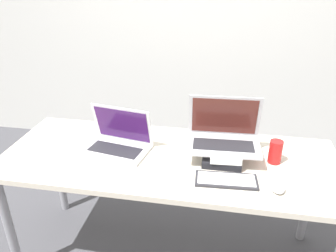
{
  "coord_description": "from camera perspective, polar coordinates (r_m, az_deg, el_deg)",
  "views": [
    {
      "loc": [
        0.26,
        -1.11,
        1.61
      ],
      "look_at": [
        -0.0,
        0.34,
        0.88
      ],
      "focal_mm": 35.0,
      "sensor_mm": 36.0,
      "label": 1
    }
  ],
  "objects": [
    {
      "name": "wall_back",
      "position": [
        2.93,
        5.48,
        20.93
      ],
      "size": [
        8.0,
        0.05,
        2.7
      ],
      "color": "silver",
      "rests_on": "ground_plane"
    },
    {
      "name": "desk",
      "position": [
        1.77,
        0.12,
        -7.28
      ],
      "size": [
        1.77,
        0.69,
        0.7
      ],
      "color": "beige",
      "rests_on": "ground_plane"
    },
    {
      "name": "laptop_left",
      "position": [
        1.8,
        -8.65,
        -2.63
      ],
      "size": [
        0.38,
        0.28,
        0.23
      ],
      "color": "silver",
      "rests_on": "desk"
    },
    {
      "name": "book_stack",
      "position": [
        1.72,
        9.59,
        -4.71
      ],
      "size": [
        0.2,
        0.25,
        0.07
      ],
      "color": "black",
      "rests_on": "desk"
    },
    {
      "name": "laptop_on_books",
      "position": [
        1.71,
        9.64,
        -1.59
      ],
      "size": [
        0.38,
        0.25,
        0.24
      ],
      "color": "#B2B2B7",
      "rests_on": "book_stack"
    },
    {
      "name": "wireless_keyboard",
      "position": [
        1.57,
        10.1,
        -9.26
      ],
      "size": [
        0.3,
        0.14,
        0.01
      ],
      "color": "#28282D",
      "rests_on": "desk"
    },
    {
      "name": "mouse",
      "position": [
        1.57,
        18.57,
        -10.03
      ],
      "size": [
        0.07,
        0.1,
        0.03
      ],
      "color": "#B2B2B7",
      "rests_on": "desk"
    },
    {
      "name": "soda_can",
      "position": [
        1.74,
        18.2,
        -4.3
      ],
      "size": [
        0.07,
        0.07,
        0.12
      ],
      "color": "red",
      "rests_on": "desk"
    }
  ]
}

